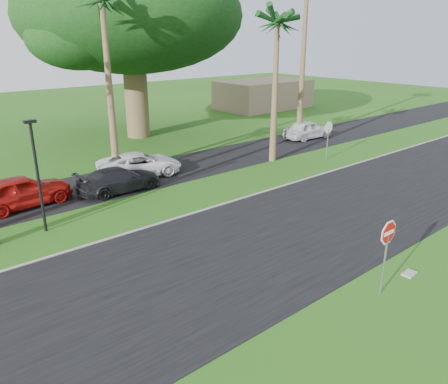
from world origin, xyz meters
name	(u,v)px	position (x,y,z in m)	size (l,w,h in m)	color
ground	(297,262)	(0.00, 0.00, 0.00)	(120.00, 120.00, 0.00)	#255715
road	(258,243)	(0.00, 2.00, 0.01)	(120.00, 8.00, 0.02)	black
parking_strip	(129,179)	(0.00, 12.50, 0.01)	(120.00, 5.00, 0.02)	black
curb	(197,212)	(0.00, 6.05, 0.03)	(120.00, 0.12, 0.06)	gray
stop_sign_near	(387,242)	(0.50, -3.00, 1.77)	(1.05, 0.07, 2.62)	gray
stop_sign_far	(328,133)	(12.00, 8.00, 1.77)	(1.05, 0.07, 2.62)	gray
palm_center	(102,5)	(0.00, 14.00, 9.16)	(5.00, 5.00, 10.50)	brown
palm_right_near	(277,26)	(9.00, 10.00, 8.19)	(5.00, 5.00, 9.50)	brown
canopy_tree	(131,17)	(6.00, 22.00, 8.95)	(16.50, 16.50, 13.12)	brown
streetlight_right	(37,170)	(-6.00, 8.50, 2.65)	(0.45, 0.25, 4.64)	black
building_far	(264,94)	(24.00, 26.00, 1.50)	(10.00, 6.00, 3.00)	gray
car_red	(21,192)	(-5.89, 11.88, 0.78)	(1.83, 4.56, 1.55)	#A4100D
car_dark	(119,180)	(-1.35, 10.96, 0.64)	(1.79, 4.40, 1.28)	black
car_minivan	(140,164)	(0.84, 12.70, 0.67)	(2.22, 4.80, 1.34)	white
car_pickup	(308,130)	(15.74, 12.73, 0.72)	(1.69, 4.20, 1.43)	silver
utility_slab	(409,274)	(2.29, -3.02, 0.03)	(0.55, 0.35, 0.06)	gray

